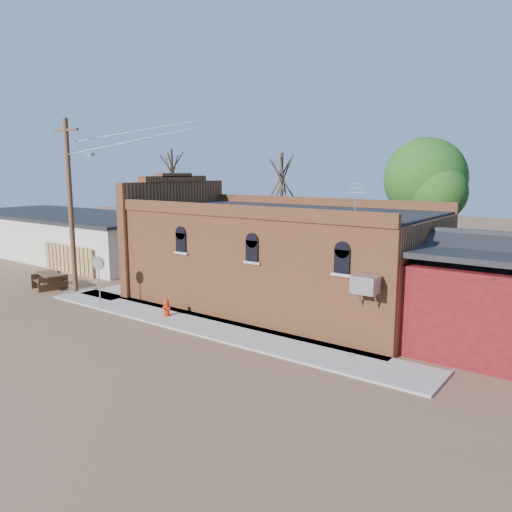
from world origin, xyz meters
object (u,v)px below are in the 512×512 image
Objects in this scene: utility_pole at (71,202)px; stop_sign at (99,268)px; picnic_table at (49,279)px; brick_bar at (274,257)px; fire_hydrant at (167,308)px; trash_barrel at (141,282)px.

utility_pole is 3.74× the size of stop_sign.
stop_sign is at bearing 4.98° from picnic_table.
brick_bar is at bearing 50.99° from stop_sign.
brick_bar is at bearing 56.50° from fire_hydrant.
stop_sign is 5.84m from picnic_table.
fire_hydrant is at bearing 13.55° from picnic_table.
picnic_table is (-5.62, 0.83, -1.37)m from stop_sign.
picnic_table is at bearing 175.27° from fire_hydrant.
stop_sign is (3.71, -1.20, -2.84)m from utility_pole.
brick_bar reaches higher than trash_barrel.
utility_pole reaches higher than picnic_table.
stop_sign is (-6.07, -5.49, -0.41)m from brick_bar.
fire_hydrant is at bearing -29.14° from trash_barrel.
stop_sign is at bearing -171.30° from fire_hydrant.
brick_bar is 8.20m from stop_sign.
trash_barrel is at bearing 46.95° from picnic_table.
stop_sign is at bearing -17.91° from utility_pole.
stop_sign is 4.17m from trash_barrel.
utility_pole reaches higher than brick_bar.
utility_pole is at bearing 170.95° from stop_sign.
utility_pole reaches higher than fire_hydrant.
utility_pole is 5.48m from trash_barrel.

